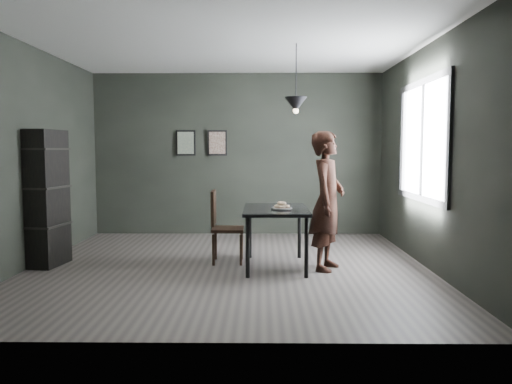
{
  "coord_description": "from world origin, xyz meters",
  "views": [
    {
      "loc": [
        0.42,
        -6.22,
        1.49
      ],
      "look_at": [
        0.35,
        0.05,
        0.95
      ],
      "focal_mm": 35.0,
      "sensor_mm": 36.0,
      "label": 1
    }
  ],
  "objects_px": {
    "cafe_table": "(276,214)",
    "wood_chair": "(221,222)",
    "shelf_unit": "(47,198)",
    "woman": "(327,201)",
    "pendant_lamp": "(296,104)",
    "white_plate": "(282,209)"
  },
  "relations": [
    {
      "from": "cafe_table",
      "to": "white_plate",
      "type": "relative_size",
      "value": 5.22
    },
    {
      "from": "pendant_lamp",
      "to": "woman",
      "type": "bearing_deg",
      "value": -28.54
    },
    {
      "from": "cafe_table",
      "to": "woman",
      "type": "height_order",
      "value": "woman"
    },
    {
      "from": "wood_chair",
      "to": "shelf_unit",
      "type": "relative_size",
      "value": 0.55
    },
    {
      "from": "pendant_lamp",
      "to": "cafe_table",
      "type": "bearing_deg",
      "value": -158.2
    },
    {
      "from": "woman",
      "to": "shelf_unit",
      "type": "bearing_deg",
      "value": 107.87
    },
    {
      "from": "woman",
      "to": "cafe_table",
      "type": "bearing_deg",
      "value": 101.1
    },
    {
      "from": "cafe_table",
      "to": "wood_chair",
      "type": "distance_m",
      "value": 0.76
    },
    {
      "from": "woman",
      "to": "shelf_unit",
      "type": "height_order",
      "value": "shelf_unit"
    },
    {
      "from": "white_plate",
      "to": "pendant_lamp",
      "type": "bearing_deg",
      "value": 50.23
    },
    {
      "from": "shelf_unit",
      "to": "pendant_lamp",
      "type": "xyz_separation_m",
      "value": [
        3.17,
        0.03,
        1.18
      ]
    },
    {
      "from": "white_plate",
      "to": "woman",
      "type": "relative_size",
      "value": 0.13
    },
    {
      "from": "cafe_table",
      "to": "shelf_unit",
      "type": "height_order",
      "value": "shelf_unit"
    },
    {
      "from": "shelf_unit",
      "to": "wood_chair",
      "type": "bearing_deg",
      "value": 11.92
    },
    {
      "from": "white_plate",
      "to": "pendant_lamp",
      "type": "distance_m",
      "value": 1.33
    },
    {
      "from": "cafe_table",
      "to": "woman",
      "type": "bearing_deg",
      "value": -9.64
    },
    {
      "from": "white_plate",
      "to": "shelf_unit",
      "type": "bearing_deg",
      "value": 176.4
    },
    {
      "from": "white_plate",
      "to": "wood_chair",
      "type": "relative_size",
      "value": 0.24
    },
    {
      "from": "woman",
      "to": "pendant_lamp",
      "type": "relative_size",
      "value": 1.98
    },
    {
      "from": "woman",
      "to": "wood_chair",
      "type": "distance_m",
      "value": 1.42
    },
    {
      "from": "white_plate",
      "to": "shelf_unit",
      "type": "distance_m",
      "value": 3.0
    },
    {
      "from": "cafe_table",
      "to": "pendant_lamp",
      "type": "xyz_separation_m",
      "value": [
        0.25,
        0.1,
        1.38
      ]
    }
  ]
}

